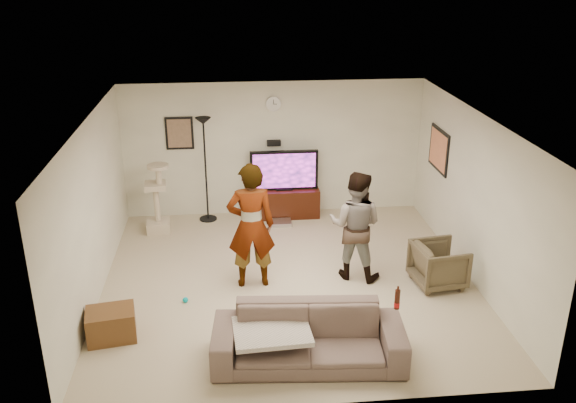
{
  "coord_description": "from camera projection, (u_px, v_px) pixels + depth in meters",
  "views": [
    {
      "loc": [
        -0.82,
        -8.06,
        4.55
      ],
      "look_at": [
        0.01,
        0.2,
        1.22
      ],
      "focal_mm": 38.12,
      "sensor_mm": 36.0,
      "label": 1
    }
  ],
  "objects": [
    {
      "name": "wall_clock",
      "position": [
        273.0,
        104.0,
        10.94
      ],
      "size": [
        0.26,
        0.04,
        0.26
      ],
      "primitive_type": "cylinder",
      "rotation": [
        1.57,
        0.0,
        0.0
      ],
      "color": "silver",
      "rests_on": "wall_back"
    },
    {
      "name": "picture_back",
      "position": [
        179.0,
        133.0,
        10.98
      ],
      "size": [
        0.42,
        0.03,
        0.52
      ],
      "primitive_type": "cube",
      "color": "brown",
      "rests_on": "wall_back"
    },
    {
      "name": "wall_right",
      "position": [
        474.0,
        198.0,
        9.0
      ],
      "size": [
        0.04,
        5.5,
        2.5
      ],
      "primitive_type": "cube",
      "color": "beige",
      "rests_on": "floor"
    },
    {
      "name": "ceiling",
      "position": [
        289.0,
        119.0,
        8.28
      ],
      "size": [
        5.5,
        5.5,
        0.02
      ],
      "primitive_type": "cube",
      "color": "white",
      "rests_on": "wall_back"
    },
    {
      "name": "picture_right",
      "position": [
        439.0,
        150.0,
        10.39
      ],
      "size": [
        0.03,
        0.78,
        0.62
      ],
      "primitive_type": "cube",
      "color": "#E28055",
      "rests_on": "wall_right"
    },
    {
      "name": "wall_speaker",
      "position": [
        274.0,
        143.0,
        11.18
      ],
      "size": [
        0.25,
        0.1,
        0.1
      ],
      "primitive_type": "cube",
      "color": "black",
      "rests_on": "wall_back"
    },
    {
      "name": "toy_ball",
      "position": [
        185.0,
        300.0,
        8.64
      ],
      "size": [
        0.08,
        0.08,
        0.08
      ],
      "primitive_type": "sphere",
      "color": "#00A1B1",
      "rests_on": "floor"
    },
    {
      "name": "floor_lamp",
      "position": [
        206.0,
        170.0,
        11.03
      ],
      "size": [
        0.32,
        0.32,
        1.93
      ],
      "primitive_type": "cylinder",
      "color": "black",
      "rests_on": "floor"
    },
    {
      "name": "beer_bottle",
      "position": [
        397.0,
        299.0,
        7.21
      ],
      "size": [
        0.06,
        0.06,
        0.25
      ],
      "primitive_type": "cylinder",
      "color": "#38150B",
      "rests_on": "sofa"
    },
    {
      "name": "wall_back",
      "position": [
        274.0,
        149.0,
        11.29
      ],
      "size": [
        5.5,
        0.04,
        2.5
      ],
      "primitive_type": "cube",
      "color": "beige",
      "rests_on": "floor"
    },
    {
      "name": "cat_tree",
      "position": [
        156.0,
        198.0,
        10.67
      ],
      "size": [
        0.44,
        0.44,
        1.27
      ],
      "primitive_type": "cube",
      "rotation": [
        0.0,
        0.0,
        0.08
      ],
      "color": "#C2B194",
      "rests_on": "floor"
    },
    {
      "name": "armchair",
      "position": [
        439.0,
        265.0,
        9.02
      ],
      "size": [
        0.8,
        0.79,
        0.65
      ],
      "primitive_type": "imported",
      "rotation": [
        0.0,
        0.0,
        1.7
      ],
      "color": "#4C412D",
      "rests_on": "floor"
    },
    {
      "name": "wall_left",
      "position": [
        92.0,
        212.0,
        8.49
      ],
      "size": [
        0.04,
        5.5,
        2.5
      ],
      "primitive_type": "cube",
      "color": "beige",
      "rests_on": "floor"
    },
    {
      "name": "floor",
      "position": [
        289.0,
        282.0,
        9.22
      ],
      "size": [
        5.5,
        5.5,
        0.02
      ],
      "primitive_type": "cube",
      "color": "#C3B491",
      "rests_on": "ground"
    },
    {
      "name": "tv_screen",
      "position": [
        284.0,
        171.0,
        11.16
      ],
      "size": [
        1.15,
        0.01,
        0.65
      ],
      "primitive_type": "cube",
      "color": "#CF31BB",
      "rests_on": "tv"
    },
    {
      "name": "person_left",
      "position": [
        251.0,
        226.0,
        8.8
      ],
      "size": [
        0.71,
        0.48,
        1.9
      ],
      "primitive_type": "imported",
      "rotation": [
        0.0,
        0.0,
        3.18
      ],
      "color": "#BBBBBB",
      "rests_on": "floor"
    },
    {
      "name": "side_table",
      "position": [
        111.0,
        324.0,
        7.78
      ],
      "size": [
        0.67,
        0.54,
        0.4
      ],
      "primitive_type": "cube",
      "rotation": [
        0.0,
        0.0,
        0.16
      ],
      "color": "#523217",
      "rests_on": "floor"
    },
    {
      "name": "wall_front",
      "position": [
        316.0,
        306.0,
        6.21
      ],
      "size": [
        5.5,
        0.04,
        2.5
      ],
      "primitive_type": "cube",
      "color": "beige",
      "rests_on": "floor"
    },
    {
      "name": "sofa",
      "position": [
        309.0,
        337.0,
        7.28
      ],
      "size": [
        2.35,
        1.08,
        0.67
      ],
      "primitive_type": "imported",
      "rotation": [
        0.0,
        0.0,
        -0.08
      ],
      "color": "brown",
      "rests_on": "floor"
    },
    {
      "name": "tv_stand",
      "position": [
        284.0,
        203.0,
        11.44
      ],
      "size": [
        1.3,
        0.45,
        0.54
      ],
      "primitive_type": "cube",
      "color": "black",
      "rests_on": "floor"
    },
    {
      "name": "console_box",
      "position": [
        280.0,
        223.0,
        11.16
      ],
      "size": [
        0.4,
        0.3,
        0.07
      ],
      "primitive_type": "cube",
      "color": "silver",
      "rests_on": "floor"
    },
    {
      "name": "throw_blanket",
      "position": [
        272.0,
        331.0,
        7.2
      ],
      "size": [
        0.94,
        0.75,
        0.06
      ],
      "primitive_type": "cube",
      "rotation": [
        0.0,
        0.0,
        0.06
      ],
      "color": "beige",
      "rests_on": "sofa"
    },
    {
      "name": "tv",
      "position": [
        284.0,
        170.0,
        11.2
      ],
      "size": [
        1.25,
        0.08,
        0.74
      ],
      "primitive_type": "cube",
      "color": "black",
      "rests_on": "tv_stand"
    },
    {
      "name": "person_right",
      "position": [
        355.0,
        225.0,
        9.07
      ],
      "size": [
        1.01,
        0.92,
        1.68
      ],
      "primitive_type": "imported",
      "rotation": [
        0.0,
        0.0,
        2.72
      ],
      "color": "#2B4996",
      "rests_on": "floor"
    }
  ]
}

